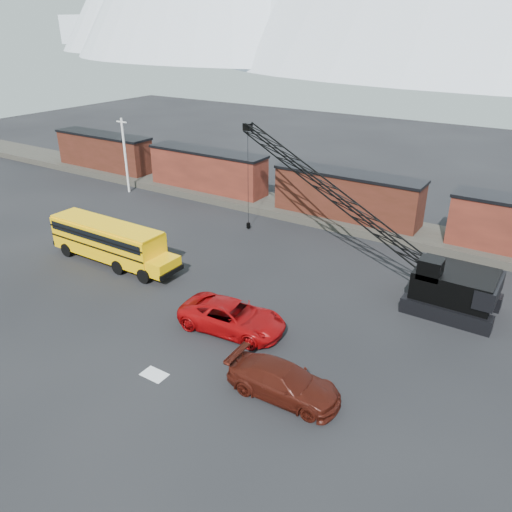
{
  "coord_description": "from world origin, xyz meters",
  "views": [
    {
      "loc": [
        16.59,
        -18.98,
        16.92
      ],
      "look_at": [
        0.44,
        6.06,
        3.0
      ],
      "focal_mm": 35.0,
      "sensor_mm": 36.0,
      "label": 1
    }
  ],
  "objects_px": {
    "red_pickup": "(232,317)",
    "school_bus": "(111,241)",
    "maroon_suv": "(284,382)",
    "crawler_crane": "(333,193)"
  },
  "relations": [
    {
      "from": "red_pickup",
      "to": "school_bus",
      "type": "bearing_deg",
      "value": 72.97
    },
    {
      "from": "maroon_suv",
      "to": "crawler_crane",
      "type": "height_order",
      "value": "crawler_crane"
    },
    {
      "from": "maroon_suv",
      "to": "crawler_crane",
      "type": "distance_m",
      "value": 16.76
    },
    {
      "from": "crawler_crane",
      "to": "maroon_suv",
      "type": "bearing_deg",
      "value": -72.62
    },
    {
      "from": "red_pickup",
      "to": "maroon_suv",
      "type": "height_order",
      "value": "red_pickup"
    },
    {
      "from": "school_bus",
      "to": "red_pickup",
      "type": "relative_size",
      "value": 1.78
    },
    {
      "from": "red_pickup",
      "to": "crawler_crane",
      "type": "relative_size",
      "value": 0.3
    },
    {
      "from": "school_bus",
      "to": "crawler_crane",
      "type": "relative_size",
      "value": 0.53
    },
    {
      "from": "red_pickup",
      "to": "maroon_suv",
      "type": "bearing_deg",
      "value": -127.66
    },
    {
      "from": "red_pickup",
      "to": "maroon_suv",
      "type": "relative_size",
      "value": 1.12
    }
  ]
}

